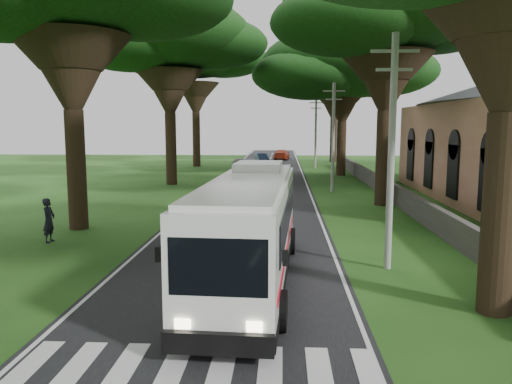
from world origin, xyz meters
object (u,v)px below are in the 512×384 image
pole_mid (333,135)px  distant_car_c (282,155)px  distant_car_a (239,163)px  distant_car_b (262,158)px  pole_near (392,149)px  pole_far (316,132)px  pedestrian (49,220)px  coach_bus (250,226)px

pole_mid → distant_car_c: size_ratio=1.64×
pole_mid → distant_car_a: size_ratio=2.04×
distant_car_b → pole_near: bearing=-95.3°
pole_far → distant_car_a: size_ratio=2.04×
distant_car_a → distant_car_c: 16.62m
distant_car_c → pole_near: bearing=99.2°
pole_far → pole_near: bearing=-90.0°
pole_near → pedestrian: pole_near is taller
pole_far → pole_mid: bearing=-90.0°
pole_far → distant_car_b: bearing=128.5°
pole_far → distant_car_a: 9.49m
pole_mid → coach_bus: bearing=-102.2°
coach_bus → pole_far: bearing=86.4°
coach_bus → pedestrian: (-8.91, 4.88, -0.85)m
pedestrian → distant_car_a: bearing=-7.2°
distant_car_a → pedestrian: 34.81m
pole_far → coach_bus: bearing=-96.4°
distant_car_a → coach_bus: bearing=86.6°
pole_near → distant_car_b: (-6.48, 48.16, -3.55)m
pole_near → pedestrian: (-13.61, 3.19, -3.23)m
distant_car_a → pedestrian: size_ratio=2.07×
distant_car_a → distant_car_c: size_ratio=0.80×
pole_far → coach_bus: (-4.70, -41.69, -2.39)m
pedestrian → distant_car_c: bearing=-9.7°
distant_car_a → pole_near: bearing=93.8°
distant_car_b → pedestrian: bearing=-111.9°
pole_mid → distant_car_b: (-6.48, 28.16, -3.55)m
pole_near → distant_car_c: bearing=94.1°
pole_near → distant_car_b: bearing=97.7°
distant_car_b → pedestrian: 45.54m
pole_near → pole_far: 40.00m
pole_near → pole_far: (0.00, 40.00, 0.00)m
coach_bus → distant_car_b: coach_bus is taller
pole_far → distant_car_a: (-8.50, -2.38, -3.48)m
distant_car_b → pole_far: bearing=-64.5°
distant_car_c → pedestrian: 51.32m
coach_bus → distant_car_b: bearing=94.9°
coach_bus → pedestrian: coach_bus is taller
distant_car_a → distant_car_b: 10.73m
distant_car_a → distant_car_b: bearing=-109.8°
pole_mid → coach_bus: 22.32m
pole_near → distant_car_c: (-3.88, 53.58, -3.44)m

